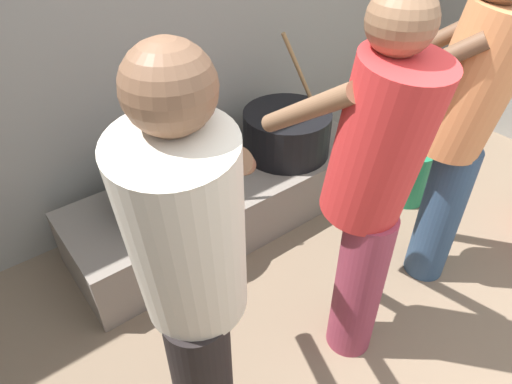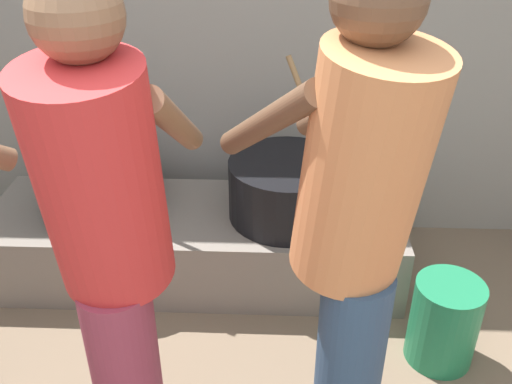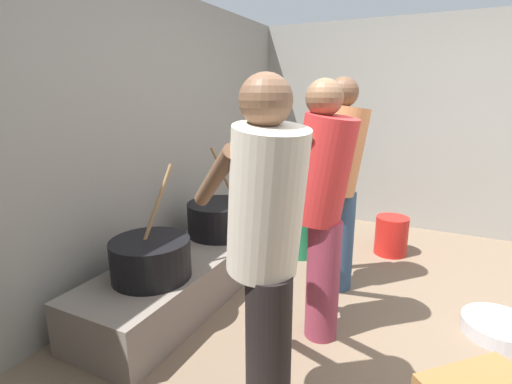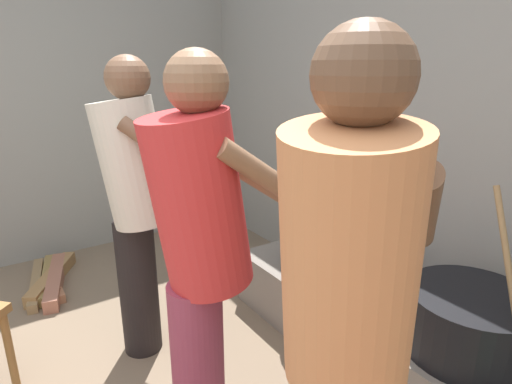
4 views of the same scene
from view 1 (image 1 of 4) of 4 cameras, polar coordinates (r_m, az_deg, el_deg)
name	(u,v)px [view 1 (image 1 of 4)]	position (r m, az deg, el deg)	size (l,w,h in m)	color
block_enclosure_rear	(165,13)	(2.64, -11.45, 21.34)	(5.06, 0.20, 2.25)	gray
hearth_ledge	(230,199)	(2.68, -3.31, -0.84)	(1.88, 0.60, 0.34)	slate
cooking_pot_main	(287,132)	(2.72, 3.91, 7.55)	(0.52, 0.52, 0.72)	black
cooking_pot_secondary	(162,186)	(2.32, -11.81, 0.70)	(0.50, 0.50, 0.70)	black
cook_in_orange_shirt	(462,120)	(2.13, 24.61, 8.31)	(0.62, 0.73, 1.58)	navy
cook_in_cream_shirt	(192,278)	(1.28, -8.07, -10.71)	(0.65, 0.70, 1.54)	black
cook_in_red_shirt	(372,184)	(1.64, 14.46, 1.04)	(0.36, 0.66, 1.55)	#8C3347
bucket_green_plastic	(409,175)	(3.01, 18.80, 2.11)	(0.26, 0.26, 0.36)	#1E7A4C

